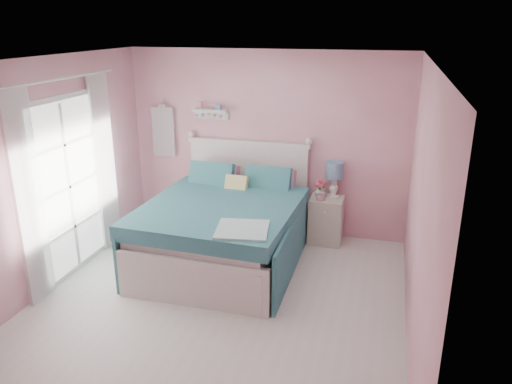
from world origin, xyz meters
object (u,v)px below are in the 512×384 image
at_px(vase, 320,192).
at_px(bed, 225,229).
at_px(table_lamp, 335,172).
at_px(nightstand, 326,220).
at_px(teacup, 321,197).

bearing_deg(vase, bed, -138.12).
xyz_separation_m(bed, table_lamp, (1.25, 1.02, 0.56)).
bearing_deg(bed, table_lamp, 42.05).
distance_m(nightstand, vase, 0.41).
height_order(bed, vase, bed).
bearing_deg(bed, teacup, 39.12).
distance_m(nightstand, teacup, 0.39).
bearing_deg(vase, nightstand, -19.55).
height_order(bed, nightstand, bed).
xyz_separation_m(table_lamp, vase, (-0.18, -0.07, -0.27)).
xyz_separation_m(nightstand, teacup, (-0.08, -0.11, 0.37)).
distance_m(vase, teacup, 0.15).
bearing_deg(table_lamp, nightstand, -124.39).
bearing_deg(nightstand, bed, -142.04).
height_order(vase, teacup, vase).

